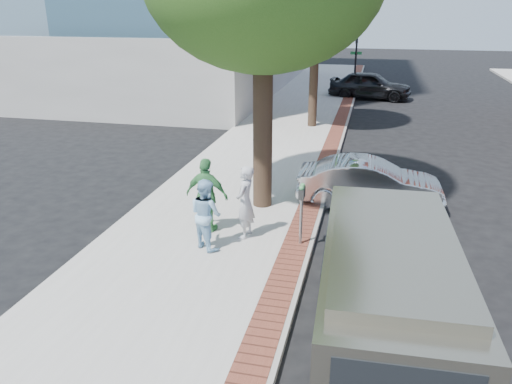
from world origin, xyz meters
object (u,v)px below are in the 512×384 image
(person_green, at_px, (207,195))
(bg_car, at_px, (370,85))
(person_gray, at_px, (245,202))
(person_officer, at_px, (206,214))
(van, at_px, (388,281))
(sedan_silver, at_px, (369,183))
(parking_meter, at_px, (302,202))

(person_green, height_order, bg_car, person_green)
(person_green, bearing_deg, person_gray, -179.54)
(person_officer, bearing_deg, person_green, -38.96)
(person_green, bearing_deg, bg_car, -92.48)
(bg_car, height_order, van, van)
(person_green, bearing_deg, sedan_silver, -134.57)
(person_gray, bearing_deg, bg_car, 179.79)
(person_officer, relative_size, sedan_silver, 0.41)
(person_gray, distance_m, bg_car, 21.10)
(parking_meter, bearing_deg, person_gray, 175.84)
(parking_meter, height_order, person_green, person_green)
(sedan_silver, relative_size, van, 0.73)
(parking_meter, distance_m, van, 3.51)
(person_gray, xyz_separation_m, sedan_silver, (2.83, 3.15, -0.37))
(person_green, distance_m, bg_car, 21.12)
(person_gray, xyz_separation_m, person_green, (-0.98, 0.11, 0.04))
(sedan_silver, relative_size, bg_car, 0.83)
(sedan_silver, xyz_separation_m, van, (0.41, -6.20, 0.44))
(person_officer, distance_m, van, 4.59)
(parking_meter, distance_m, bg_car, 21.08)
(person_gray, xyz_separation_m, van, (3.23, -3.06, 0.07))
(bg_car, bearing_deg, parking_meter, -175.96)
(parking_meter, distance_m, person_green, 2.35)
(person_green, height_order, sedan_silver, person_green)
(bg_car, xyz_separation_m, van, (0.77, -24.01, 0.27))
(person_gray, distance_m, sedan_silver, 4.25)
(parking_meter, relative_size, person_officer, 0.90)
(person_officer, xyz_separation_m, sedan_silver, (3.56, 3.88, -0.31))
(person_officer, bearing_deg, van, -176.14)
(person_officer, bearing_deg, parking_meter, -128.67)
(parking_meter, relative_size, person_green, 0.80)
(person_officer, distance_m, person_green, 0.89)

